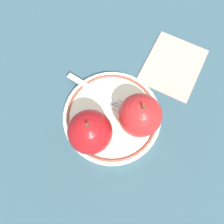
{
  "coord_description": "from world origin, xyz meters",
  "views": [
    {
      "loc": [
        -0.08,
        0.07,
        0.44
      ],
      "look_at": [
        0.02,
        -0.02,
        0.04
      ],
      "focal_mm": 35.0,
      "sensor_mm": 36.0,
      "label": 1
    }
  ],
  "objects_px": {
    "apple_second_whole": "(140,115)",
    "napkin_folded": "(173,65)",
    "apple_red_whole": "(90,132)",
    "fork": "(102,95)",
    "plate": "(112,116)"
  },
  "relations": [
    {
      "from": "apple_second_whole",
      "to": "napkin_folded",
      "type": "bearing_deg",
      "value": -74.86
    },
    {
      "from": "apple_red_whole",
      "to": "napkin_folded",
      "type": "bearing_deg",
      "value": -88.97
    },
    {
      "from": "apple_red_whole",
      "to": "fork",
      "type": "relative_size",
      "value": 0.5
    },
    {
      "from": "apple_second_whole",
      "to": "napkin_folded",
      "type": "height_order",
      "value": "apple_second_whole"
    },
    {
      "from": "plate",
      "to": "apple_second_whole",
      "type": "xyz_separation_m",
      "value": [
        -0.04,
        -0.03,
        0.05
      ]
    },
    {
      "from": "fork",
      "to": "napkin_folded",
      "type": "relative_size",
      "value": 1.24
    },
    {
      "from": "plate",
      "to": "apple_red_whole",
      "type": "xyz_separation_m",
      "value": [
        -0.01,
        0.06,
        0.05
      ]
    },
    {
      "from": "plate",
      "to": "napkin_folded",
      "type": "height_order",
      "value": "plate"
    },
    {
      "from": "plate",
      "to": "napkin_folded",
      "type": "xyz_separation_m",
      "value": [
        -0.0,
        -0.19,
        -0.01
      ]
    },
    {
      "from": "fork",
      "to": "apple_second_whole",
      "type": "bearing_deg",
      "value": -5.04
    },
    {
      "from": "plate",
      "to": "apple_red_whole",
      "type": "bearing_deg",
      "value": 96.32
    },
    {
      "from": "apple_second_whole",
      "to": "fork",
      "type": "height_order",
      "value": "apple_second_whole"
    },
    {
      "from": "napkin_folded",
      "to": "fork",
      "type": "bearing_deg",
      "value": 74.14
    },
    {
      "from": "apple_red_whole",
      "to": "apple_second_whole",
      "type": "bearing_deg",
      "value": -113.15
    },
    {
      "from": "apple_red_whole",
      "to": "fork",
      "type": "bearing_deg",
      "value": -53.68
    }
  ]
}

